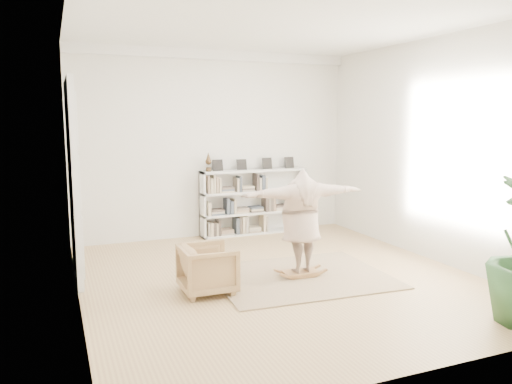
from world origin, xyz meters
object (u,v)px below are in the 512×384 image
(rocker_board, at_px, (300,273))
(person, at_px, (301,218))
(armchair, at_px, (208,269))
(bookshelf, at_px, (254,202))

(rocker_board, xyz_separation_m, person, (0.00, 0.00, 0.81))
(armchair, relative_size, person, 0.38)
(armchair, xyz_separation_m, rocker_board, (1.44, 0.12, -0.26))
(person, bearing_deg, armchair, 7.46)
(armchair, distance_m, person, 1.55)
(rocker_board, height_order, person, person)
(rocker_board, relative_size, person, 0.28)
(armchair, height_order, rocker_board, armchair)
(rocker_board, bearing_deg, bookshelf, 84.32)
(bookshelf, distance_m, armchair, 3.58)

